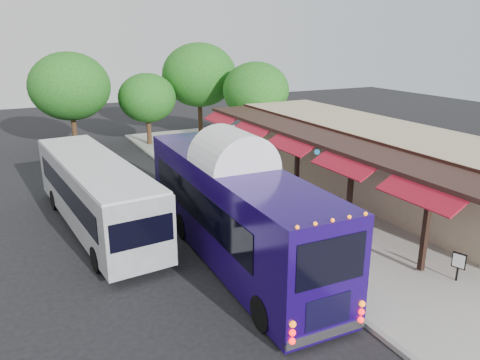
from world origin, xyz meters
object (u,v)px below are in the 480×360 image
coach_bus (233,204)px  ped_a (269,208)px  city_bus (95,191)px  ped_b (249,191)px  ped_c (222,170)px  ped_d (223,151)px  sign_board (459,262)px

coach_bus → ped_a: coach_bus is taller
city_bus → ped_b: city_bus is taller
ped_c → city_bus: bearing=7.6°
coach_bus → ped_b: bearing=56.3°
ped_a → ped_d: bearing=59.0°
ped_b → ped_c: ped_b is taller
ped_c → ped_d: size_ratio=0.85×
ped_d → city_bus: bearing=42.7°
city_bus → ped_d: 10.84m
coach_bus → ped_b: 4.57m
ped_d → sign_board: ped_d is taller
ped_a → ped_b: 2.26m
ped_a → city_bus: bearing=132.7°
city_bus → ped_d: size_ratio=5.84×
sign_board → coach_bus: bearing=118.8°
coach_bus → ped_c: (3.13, 7.90, -1.11)m
ped_b → ped_d: 8.00m
coach_bus → sign_board: coach_bus is taller
ped_c → sign_board: ped_c is taller
sign_board → ped_a: bearing=98.5°
ped_a → sign_board: size_ratio=1.84×
ped_d → sign_board: size_ratio=1.93×
ped_c → sign_board: bearing=88.1°
ped_a → sign_board: bearing=-80.0°
ped_d → sign_board: (1.07, -16.64, -0.29)m
coach_bus → ped_d: bearing=68.5°
coach_bus → ped_c: size_ratio=7.34×
coach_bus → city_bus: bearing=129.9°
city_bus → ped_b: (6.66, -1.46, -0.55)m
city_bus → sign_board: (9.93, -10.42, -0.84)m
city_bus → ped_a: 7.47m
coach_bus → ped_c: 8.57m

